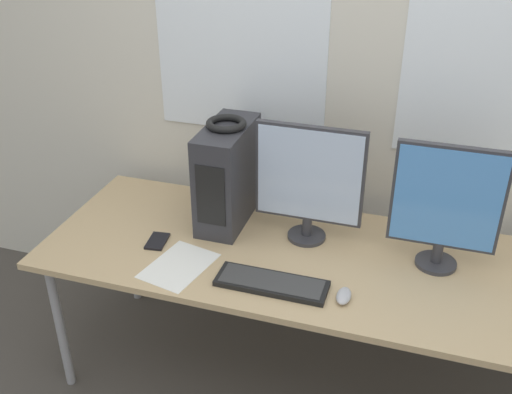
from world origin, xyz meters
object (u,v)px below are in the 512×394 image
(pc_tower, at_px, (227,175))
(headphones, at_px, (226,124))
(monitor_main, at_px, (309,180))
(mouse, at_px, (344,296))
(monitor_right_near, at_px, (446,204))
(keyboard, at_px, (272,283))
(cell_phone, at_px, (157,241))

(pc_tower, distance_m, headphones, 0.24)
(headphones, height_order, monitor_main, monitor_main)
(pc_tower, height_order, mouse, pc_tower)
(mouse, bearing_deg, monitor_right_near, 46.43)
(headphones, xyz_separation_m, monitor_main, (0.37, -0.05, -0.18))
(headphones, relative_size, monitor_right_near, 0.33)
(pc_tower, relative_size, mouse, 4.39)
(headphones, xyz_separation_m, monitor_right_near, (0.90, -0.09, -0.18))
(pc_tower, height_order, headphones, headphones)
(pc_tower, height_order, monitor_main, monitor_main)
(headphones, relative_size, monitor_main, 0.33)
(monitor_main, distance_m, keyboard, 0.45)
(monitor_right_near, bearing_deg, headphones, 174.53)
(monitor_right_near, relative_size, cell_phone, 3.81)
(monitor_main, bearing_deg, monitor_right_near, -4.14)
(mouse, xyz_separation_m, cell_phone, (-0.82, 0.14, -0.01))
(pc_tower, xyz_separation_m, headphones, (0.00, 0.00, 0.24))
(mouse, bearing_deg, headphones, 145.31)
(pc_tower, relative_size, monitor_main, 0.87)
(monitor_right_near, bearing_deg, pc_tower, 174.58)
(headphones, distance_m, keyboard, 0.69)
(headphones, relative_size, keyboard, 0.40)
(keyboard, distance_m, cell_phone, 0.56)
(pc_tower, distance_m, keyboard, 0.56)
(keyboard, bearing_deg, mouse, 0.10)
(headphones, bearing_deg, monitor_main, -7.38)
(headphones, height_order, monitor_right_near, monitor_right_near)
(monitor_main, distance_m, cell_phone, 0.69)
(cell_phone, bearing_deg, headphones, 43.77)
(monitor_right_near, xyz_separation_m, mouse, (-0.31, -0.33, -0.26))
(headphones, distance_m, cell_phone, 0.57)
(keyboard, height_order, cell_phone, keyboard)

